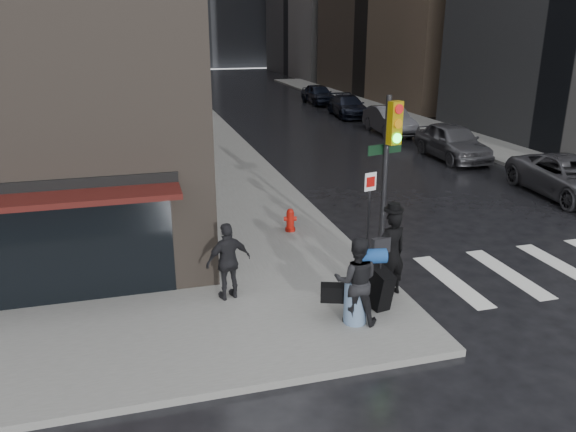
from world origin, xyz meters
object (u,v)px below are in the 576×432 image
Objects in this scene: man_jeans at (356,280)px; man_overcoat at (389,259)px; parked_car_2 at (389,120)px; man_greycoat at (228,261)px; parked_car_3 at (348,106)px; parked_car_0 at (571,178)px; fire_hydrant at (290,221)px; parked_car_1 at (452,141)px; parked_car_4 at (318,94)px; traffic_light at (387,163)px.

man_overcoat is at bearing -122.86° from man_jeans.
man_greycoat is at bearing -121.84° from parked_car_2.
man_greycoat is 0.37× the size of parked_car_3.
parked_car_0 is at bearing -129.65° from man_jeans.
man_jeans reaches higher than parked_car_0.
fire_hydrant is 0.14× the size of parked_car_3.
parked_car_3 is (0.02, 13.15, -0.12)m from parked_car_1.
parked_car_4 is (-0.70, 26.31, 0.03)m from parked_car_0.
parked_car_0 is 26.32m from parked_car_4.
man_greycoat is 27.50m from parked_car_3.
fire_hydrant is 12.54m from parked_car_1.
traffic_light reaches higher than fire_hydrant.
traffic_light reaches higher than parked_car_4.
man_greycoat is at bearing 169.72° from traffic_light.
man_greycoat is 2.56× the size of fire_hydrant.
parked_car_3 is at bearing -91.65° from parked_car_4.
man_overcoat is 33.27m from parked_car_4.
parked_car_4 is (12.50, 31.12, -0.27)m from man_greycoat.
parked_car_3 is 1.08× the size of parked_car_4.
parked_car_2 is at bearing 93.64° from parked_car_1.
man_greycoat reaches higher than parked_car_3.
parked_car_2 is (8.56, 17.68, -2.15)m from traffic_light.
parked_car_0 reaches higher than fire_hydrant.
parked_car_2 is (9.88, 14.22, 0.31)m from fire_hydrant.
traffic_light is at bearing -148.84° from parked_car_0.
man_overcoat reaches higher than man_jeans.
parked_car_3 is (9.02, 25.42, -0.37)m from man_overcoat.
parked_car_2 is 6.58m from parked_car_3.
parked_car_3 is at bearing 93.11° from parked_car_1.
man_greycoat is at bearing -112.38° from parked_car_3.
man_greycoat is 4.52m from fire_hydrant.
parked_car_4 is at bearing -115.79° from man_overcoat.
man_overcoat reaches higher than parked_car_2.
parked_car_4 is (0.09, 6.58, 0.06)m from parked_car_3.
man_overcoat reaches higher than man_greycoat.
parked_car_3 is (8.63, 24.26, -2.21)m from traffic_light.
parked_car_1 is (9.93, 7.64, 0.36)m from fire_hydrant.
traffic_light is at bearing -105.14° from parked_car_3.
man_greycoat reaches higher than parked_car_2.
parked_car_4 reaches higher than fire_hydrant.
man_overcoat is 0.49× the size of parked_car_4.
traffic_light is at bearing -113.19° from parked_car_2.
parked_car_1 reaches higher than parked_car_0.
parked_car_1 is (-0.82, 6.58, 0.09)m from parked_car_0.
traffic_light is 0.89× the size of parked_car_1.
parked_car_1 is at bearing -108.20° from man_jeans.
parked_car_0 is 1.18× the size of parked_car_4.
parked_car_4 is (10.04, 27.37, 0.30)m from fire_hydrant.
fire_hydrant is 29.16m from parked_car_4.
man_overcoat is at bearing -144.40° from parked_car_0.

